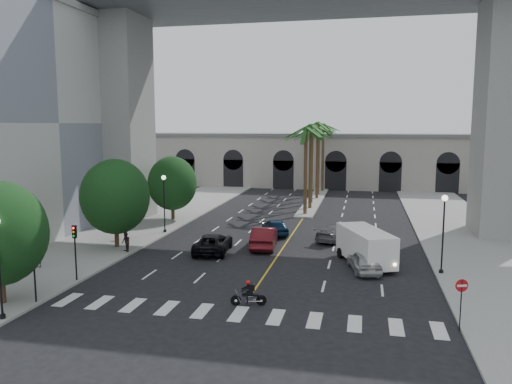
{
  "coord_description": "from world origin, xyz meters",
  "views": [
    {
      "loc": [
        6.26,
        -25.8,
        9.85
      ],
      "look_at": [
        -0.7,
        6.0,
        5.46
      ],
      "focal_mm": 35.0,
      "sensor_mm": 36.0,
      "label": 1
    }
  ],
  "objects_px": {
    "cargo_van": "(366,246)",
    "car_a": "(364,261)",
    "motorcycle_rider": "(250,294)",
    "car_b": "(264,237)",
    "car_d": "(335,233)",
    "car_e": "(275,227)",
    "traffic_signal_far": "(75,243)",
    "car_c": "(213,243)",
    "lamp_post_left_far": "(164,199)",
    "traffic_signal_near": "(34,260)",
    "do_not_enter_sign": "(461,293)",
    "pedestrian_a": "(38,256)",
    "pedestrian_b": "(126,242)",
    "lamp_post_right": "(443,227)"
  },
  "relations": [
    {
      "from": "cargo_van",
      "to": "car_a",
      "type": "bearing_deg",
      "value": -116.53
    },
    {
      "from": "motorcycle_rider",
      "to": "car_b",
      "type": "height_order",
      "value": "car_b"
    },
    {
      "from": "car_b",
      "to": "car_d",
      "type": "distance_m",
      "value": 6.61
    },
    {
      "from": "car_a",
      "to": "car_e",
      "type": "bearing_deg",
      "value": -65.16
    },
    {
      "from": "car_d",
      "to": "cargo_van",
      "type": "bearing_deg",
      "value": 129.91
    },
    {
      "from": "traffic_signal_far",
      "to": "car_c",
      "type": "xyz_separation_m",
      "value": [
        6.2,
        9.01,
        -1.77
      ]
    },
    {
      "from": "motorcycle_rider",
      "to": "lamp_post_left_far",
      "type": "bearing_deg",
      "value": 112.87
    },
    {
      "from": "car_e",
      "to": "car_b",
      "type": "bearing_deg",
      "value": 66.01
    },
    {
      "from": "car_b",
      "to": "car_d",
      "type": "height_order",
      "value": "car_b"
    },
    {
      "from": "traffic_signal_far",
      "to": "traffic_signal_near",
      "type": "bearing_deg",
      "value": -90.0
    },
    {
      "from": "do_not_enter_sign",
      "to": "pedestrian_a",
      "type": "bearing_deg",
      "value": 152.76
    },
    {
      "from": "car_c",
      "to": "pedestrian_b",
      "type": "bearing_deg",
      "value": 10.87
    },
    {
      "from": "do_not_enter_sign",
      "to": "car_b",
      "type": "bearing_deg",
      "value": 114.67
    },
    {
      "from": "lamp_post_right",
      "to": "car_a",
      "type": "height_order",
      "value": "lamp_post_right"
    },
    {
      "from": "lamp_post_left_far",
      "to": "car_b",
      "type": "relative_size",
      "value": 1.03
    },
    {
      "from": "lamp_post_left_far",
      "to": "traffic_signal_far",
      "type": "relative_size",
      "value": 1.47
    },
    {
      "from": "car_b",
      "to": "do_not_enter_sign",
      "type": "height_order",
      "value": "do_not_enter_sign"
    },
    {
      "from": "car_c",
      "to": "do_not_enter_sign",
      "type": "distance_m",
      "value": 19.97
    },
    {
      "from": "lamp_post_left_far",
      "to": "pedestrian_a",
      "type": "bearing_deg",
      "value": -108.08
    },
    {
      "from": "car_b",
      "to": "car_e",
      "type": "distance_m",
      "value": 5.0
    },
    {
      "from": "car_e",
      "to": "pedestrian_b",
      "type": "relative_size",
      "value": 2.74
    },
    {
      "from": "traffic_signal_near",
      "to": "do_not_enter_sign",
      "type": "height_order",
      "value": "traffic_signal_near"
    },
    {
      "from": "car_a",
      "to": "motorcycle_rider",
      "type": "bearing_deg",
      "value": 38.84
    },
    {
      "from": "lamp_post_left_far",
      "to": "motorcycle_rider",
      "type": "distance_m",
      "value": 20.11
    },
    {
      "from": "lamp_post_right",
      "to": "motorcycle_rider",
      "type": "relative_size",
      "value": 2.74
    },
    {
      "from": "car_e",
      "to": "do_not_enter_sign",
      "type": "height_order",
      "value": "do_not_enter_sign"
    },
    {
      "from": "cargo_van",
      "to": "pedestrian_b",
      "type": "bearing_deg",
      "value": 159.29
    },
    {
      "from": "traffic_signal_near",
      "to": "pedestrian_b",
      "type": "xyz_separation_m",
      "value": [
        -0.2,
        11.09,
        -1.58
      ]
    },
    {
      "from": "cargo_van",
      "to": "car_c",
      "type": "bearing_deg",
      "value": 151.2
    },
    {
      "from": "traffic_signal_far",
      "to": "motorcycle_rider",
      "type": "distance_m",
      "value": 11.86
    },
    {
      "from": "traffic_signal_far",
      "to": "lamp_post_left_far",
      "type": "bearing_deg",
      "value": 90.4
    },
    {
      "from": "lamp_post_right",
      "to": "do_not_enter_sign",
      "type": "relative_size",
      "value": 2.08
    },
    {
      "from": "traffic_signal_near",
      "to": "car_b",
      "type": "distance_m",
      "value": 18.2
    },
    {
      "from": "lamp_post_right",
      "to": "lamp_post_left_far",
      "type": "bearing_deg",
      "value": 160.67
    },
    {
      "from": "traffic_signal_far",
      "to": "car_a",
      "type": "bearing_deg",
      "value": 19.45
    },
    {
      "from": "traffic_signal_near",
      "to": "car_d",
      "type": "relative_size",
      "value": 0.75
    },
    {
      "from": "car_a",
      "to": "lamp_post_right",
      "type": "bearing_deg",
      "value": 169.36
    },
    {
      "from": "motorcycle_rider",
      "to": "pedestrian_b",
      "type": "bearing_deg",
      "value": 130.39
    },
    {
      "from": "lamp_post_right",
      "to": "car_a",
      "type": "bearing_deg",
      "value": -177.15
    },
    {
      "from": "traffic_signal_far",
      "to": "car_a",
      "type": "distance_m",
      "value": 18.86
    },
    {
      "from": "lamp_post_right",
      "to": "car_d",
      "type": "bearing_deg",
      "value": 131.24
    },
    {
      "from": "lamp_post_left_far",
      "to": "traffic_signal_near",
      "type": "distance_m",
      "value": 18.51
    },
    {
      "from": "car_c",
      "to": "do_not_enter_sign",
      "type": "height_order",
      "value": "do_not_enter_sign"
    },
    {
      "from": "traffic_signal_far",
      "to": "cargo_van",
      "type": "xyz_separation_m",
      "value": [
        17.8,
        7.85,
        -1.1
      ]
    },
    {
      "from": "lamp_post_left_far",
      "to": "pedestrian_a",
      "type": "height_order",
      "value": "lamp_post_left_far"
    },
    {
      "from": "motorcycle_rider",
      "to": "do_not_enter_sign",
      "type": "height_order",
      "value": "do_not_enter_sign"
    },
    {
      "from": "traffic_signal_near",
      "to": "car_e",
      "type": "relative_size",
      "value": 0.85
    },
    {
      "from": "lamp_post_left_far",
      "to": "car_a",
      "type": "distance_m",
      "value": 19.78
    },
    {
      "from": "lamp_post_right",
      "to": "traffic_signal_near",
      "type": "relative_size",
      "value": 1.47
    },
    {
      "from": "lamp_post_right",
      "to": "traffic_signal_near",
      "type": "height_order",
      "value": "lamp_post_right"
    }
  ]
}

